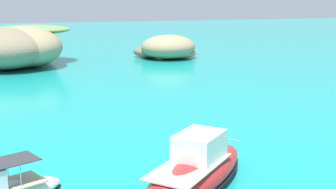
% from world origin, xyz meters
% --- Properties ---
extents(islet_large, '(18.45, 26.02, 5.84)m').
position_xyz_m(islet_large, '(-6.80, 60.53, 2.86)').
color(islet_large, '#9E8966').
rests_on(islet_large, ground).
extents(islet_small, '(12.55, 12.43, 3.97)m').
position_xyz_m(islet_small, '(16.87, 60.22, 1.67)').
color(islet_small, '#9E8966').
rests_on(islet_small, ground).
extents(motorboat_red, '(9.24, 8.41, 2.84)m').
position_xyz_m(motorboat_red, '(-0.73, 10.87, 0.95)').
color(motorboat_red, red).
rests_on(motorboat_red, ground).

